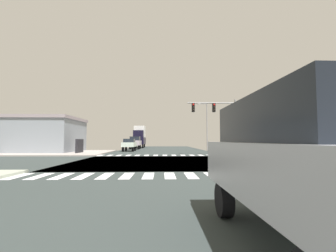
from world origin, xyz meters
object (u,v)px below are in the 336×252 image
(traffic_signal_mast, at_px, (217,114))
(street_lamp, at_px, (206,122))
(suv_nearside_1, at_px, (301,157))
(suv_leading_2, at_px, (135,142))
(box_truck_queued_1, at_px, (139,136))
(bank_building, at_px, (27,135))
(sedan_farside_1, at_px, (129,144))

(traffic_signal_mast, distance_m, street_lamp, 13.63)
(suv_nearside_1, xyz_separation_m, suv_leading_2, (-7.00, 39.97, 0.00))
(suv_nearside_1, bearing_deg, street_lamp, 81.27)
(suv_nearside_1, relative_size, box_truck_queued_1, 0.64)
(bank_building, bearing_deg, street_lamp, 16.42)
(sedan_farside_1, xyz_separation_m, box_truck_queued_1, (-0.00, 16.44, 1.45))
(sedan_farside_1, bearing_deg, box_truck_queued_1, -90.00)
(traffic_signal_mast, height_order, sedan_farside_1, traffic_signal_mast)
(traffic_signal_mast, xyz_separation_m, box_truck_queued_1, (-11.19, 25.85, -2.07))
(traffic_signal_mast, xyz_separation_m, suv_leading_2, (-11.19, 17.51, -3.24))
(bank_building, relative_size, box_truck_queued_1, 2.11)
(traffic_signal_mast, bearing_deg, sedan_farside_1, 139.91)
(traffic_signal_mast, relative_size, sedan_farside_1, 1.47)
(street_lamp, xyz_separation_m, suv_leading_2, (-12.53, 3.94, -3.43))
(bank_building, xyz_separation_m, suv_nearside_1, (20.39, -28.39, -1.00))
(box_truck_queued_1, bearing_deg, suv_leading_2, 90.00)
(sedan_farside_1, height_order, suv_leading_2, suv_leading_2)
(suv_nearside_1, relative_size, suv_leading_2, 1.00)
(box_truck_queued_1, relative_size, suv_leading_2, 1.57)
(suv_leading_2, bearing_deg, box_truck_queued_1, -90.00)
(street_lamp, bearing_deg, box_truck_queued_1, 135.56)
(traffic_signal_mast, height_order, box_truck_queued_1, traffic_signal_mast)
(traffic_signal_mast, distance_m, box_truck_queued_1, 28.25)
(street_lamp, distance_m, bank_building, 27.13)
(sedan_farside_1, height_order, box_truck_queued_1, box_truck_queued_1)
(street_lamp, relative_size, bank_building, 0.53)
(street_lamp, height_order, suv_leading_2, street_lamp)
(bank_building, relative_size, suv_nearside_1, 3.30)
(traffic_signal_mast, height_order, suv_nearside_1, traffic_signal_mast)
(sedan_farside_1, relative_size, box_truck_queued_1, 0.60)
(box_truck_queued_1, bearing_deg, suv_nearside_1, 98.24)
(street_lamp, relative_size, sedan_farside_1, 1.88)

